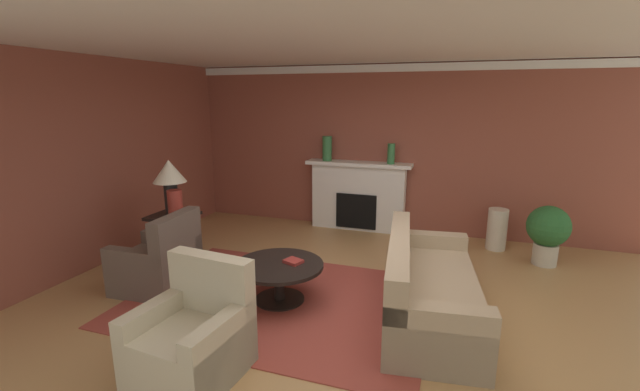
# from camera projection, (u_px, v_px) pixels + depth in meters

# --- Properties ---
(ground_plane) EXTENTS (9.19, 9.19, 0.00)m
(ground_plane) POSITION_uv_depth(u_px,v_px,m) (345.00, 311.00, 4.53)
(ground_plane) COLOR tan
(wall_fireplace) EXTENTS (7.67, 0.12, 2.80)m
(wall_fireplace) POSITION_uv_depth(u_px,v_px,m) (395.00, 149.00, 7.04)
(wall_fireplace) COLOR brown
(wall_fireplace) RESTS_ON ground_plane
(wall_window) EXTENTS (0.12, 6.64, 2.80)m
(wall_window) POSITION_uv_depth(u_px,v_px,m) (95.00, 163.00, 5.61)
(wall_window) COLOR brown
(wall_window) RESTS_ON ground_plane
(ceiling_panel) EXTENTS (7.67, 6.64, 0.06)m
(ceiling_panel) POSITION_uv_depth(u_px,v_px,m) (357.00, 39.00, 4.15)
(ceiling_panel) COLOR white
(crown_moulding) EXTENTS (7.67, 0.08, 0.12)m
(crown_moulding) POSITION_uv_depth(u_px,v_px,m) (397.00, 68.00, 6.67)
(crown_moulding) COLOR white
(area_rug) EXTENTS (3.33, 2.40, 0.01)m
(area_rug) POSITION_uv_depth(u_px,v_px,m) (280.00, 300.00, 4.75)
(area_rug) COLOR #993D33
(area_rug) RESTS_ON ground_plane
(fireplace) EXTENTS (1.80, 0.35, 1.19)m
(fireplace) POSITION_uv_depth(u_px,v_px,m) (358.00, 198.00, 7.22)
(fireplace) COLOR white
(fireplace) RESTS_ON ground_plane
(sofa) EXTENTS (1.15, 2.19, 0.85)m
(sofa) POSITION_uv_depth(u_px,v_px,m) (427.00, 291.00, 4.34)
(sofa) COLOR tan
(sofa) RESTS_ON ground_plane
(armchair_near_window) EXTENTS (0.83, 0.83, 0.95)m
(armchair_near_window) POSITION_uv_depth(u_px,v_px,m) (159.00, 264.00, 4.99)
(armchair_near_window) COLOR brown
(armchair_near_window) RESTS_ON ground_plane
(armchair_facing_fireplace) EXTENTS (0.87, 0.87, 0.95)m
(armchair_facing_fireplace) POSITION_uv_depth(u_px,v_px,m) (193.00, 339.00, 3.45)
(armchair_facing_fireplace) COLOR #C1B293
(armchair_facing_fireplace) RESTS_ON ground_plane
(coffee_table) EXTENTS (1.00, 1.00, 0.45)m
(coffee_table) POSITION_uv_depth(u_px,v_px,m) (279.00, 273.00, 4.67)
(coffee_table) COLOR black
(coffee_table) RESTS_ON ground_plane
(side_table) EXTENTS (0.56, 0.56, 0.70)m
(side_table) POSITION_uv_depth(u_px,v_px,m) (175.00, 235.00, 5.75)
(side_table) COLOR black
(side_table) RESTS_ON ground_plane
(table_lamp) EXTENTS (0.44, 0.44, 0.75)m
(table_lamp) POSITION_uv_depth(u_px,v_px,m) (170.00, 177.00, 5.56)
(table_lamp) COLOR black
(table_lamp) RESTS_ON side_table
(vase_on_side_table) EXTENTS (0.19, 0.19, 0.38)m
(vase_on_side_table) POSITION_uv_depth(u_px,v_px,m) (175.00, 204.00, 5.48)
(vase_on_side_table) COLOR #9E3328
(vase_on_side_table) RESTS_ON side_table
(vase_mantel_right) EXTENTS (0.12, 0.12, 0.33)m
(vase_mantel_right) POSITION_uv_depth(u_px,v_px,m) (391.00, 154.00, 6.82)
(vase_mantel_right) COLOR #33703D
(vase_mantel_right) RESTS_ON fireplace
(vase_tall_corner) EXTENTS (0.29, 0.29, 0.63)m
(vase_tall_corner) POSITION_uv_depth(u_px,v_px,m) (497.00, 229.00, 6.30)
(vase_tall_corner) COLOR beige
(vase_tall_corner) RESTS_ON ground_plane
(vase_mantel_left) EXTENTS (0.16, 0.16, 0.42)m
(vase_mantel_left) POSITION_uv_depth(u_px,v_px,m) (327.00, 149.00, 7.15)
(vase_mantel_left) COLOR #33703D
(vase_mantel_left) RESTS_ON fireplace
(book_red_cover) EXTENTS (0.23, 0.22, 0.04)m
(book_red_cover) POSITION_uv_depth(u_px,v_px,m) (293.00, 261.00, 4.67)
(book_red_cover) COLOR maroon
(book_red_cover) RESTS_ON coffee_table
(potted_plant) EXTENTS (0.56, 0.56, 0.83)m
(potted_plant) POSITION_uv_depth(u_px,v_px,m) (548.00, 230.00, 5.67)
(potted_plant) COLOR #BCB29E
(potted_plant) RESTS_ON ground_plane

